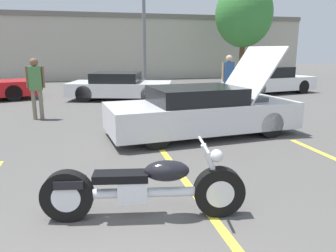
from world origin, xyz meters
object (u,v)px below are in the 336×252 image
(spectator_near_motorcycle, at_px, (36,83))
(spectator_midground, at_px, (228,76))
(motorcycle, at_px, (144,188))
(show_car_hood_open, at_px, (203,111))
(parked_car_right_row, at_px, (268,80))
(light_pole, at_px, (145,7))
(tree_background, at_px, (244,14))
(parked_car_mid_row, at_px, (120,86))

(spectator_near_motorcycle, bearing_deg, spectator_midground, 7.48)
(motorcycle, xyz_separation_m, show_car_hood_open, (2.09, 3.72, 0.20))
(motorcycle, relative_size, parked_car_right_row, 0.57)
(show_car_hood_open, xyz_separation_m, spectator_near_motorcycle, (-4.19, 2.88, 0.50))
(show_car_hood_open, relative_size, parked_car_right_row, 1.07)
(light_pole, relative_size, tree_background, 1.25)
(motorcycle, height_order, parked_car_right_row, parked_car_right_row)
(parked_car_right_row, height_order, parked_car_mid_row, parked_car_right_row)
(parked_car_mid_row, bearing_deg, light_pole, 82.54)
(spectator_near_motorcycle, bearing_deg, tree_background, 39.06)
(motorcycle, relative_size, parked_car_mid_row, 0.55)
(light_pole, xyz_separation_m, motorcycle, (-2.55, -14.16, -3.82))
(tree_background, distance_m, parked_car_right_row, 6.20)
(light_pole, distance_m, parked_car_mid_row, 5.80)
(light_pole, bearing_deg, spectator_near_motorcycle, -121.58)
(light_pole, bearing_deg, spectator_midground, -74.48)
(motorcycle, relative_size, spectator_near_motorcycle, 1.38)
(light_pole, xyz_separation_m, spectator_near_motorcycle, (-4.64, -7.56, -3.12))
(tree_background, bearing_deg, motorcycle, -119.78)
(tree_background, bearing_deg, show_car_hood_open, -119.91)
(tree_background, distance_m, spectator_near_motorcycle, 14.44)
(show_car_hood_open, distance_m, spectator_midground, 4.43)
(spectator_near_motorcycle, bearing_deg, motorcycle, -72.42)
(light_pole, bearing_deg, parked_car_mid_row, -114.38)
(tree_background, bearing_deg, spectator_near_motorcycle, -140.94)
(light_pole, relative_size, parked_car_right_row, 1.73)
(motorcycle, xyz_separation_m, spectator_near_motorcycle, (-2.09, 6.60, 0.70))
(light_pole, height_order, spectator_near_motorcycle, light_pole)
(tree_background, xyz_separation_m, show_car_hood_open, (-6.77, -11.77, -3.54))
(tree_background, height_order, motorcycle, tree_background)
(motorcycle, distance_m, parked_car_mid_row, 10.09)
(parked_car_right_row, height_order, spectator_midground, spectator_midground)
(parked_car_mid_row, relative_size, spectator_midground, 2.46)
(motorcycle, bearing_deg, parked_car_mid_row, 96.17)
(motorcycle, bearing_deg, spectator_midground, 69.50)
(show_car_hood_open, relative_size, spectator_midground, 2.55)
(motorcycle, height_order, spectator_midground, spectator_midground)
(light_pole, height_order, motorcycle, light_pole)
(motorcycle, xyz_separation_m, parked_car_mid_row, (0.70, 10.06, 0.16))
(light_pole, relative_size, spectator_near_motorcycle, 4.22)
(show_car_hood_open, xyz_separation_m, parked_car_mid_row, (-1.40, 6.34, -0.04))
(show_car_hood_open, xyz_separation_m, spectator_midground, (2.32, 3.74, 0.53))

